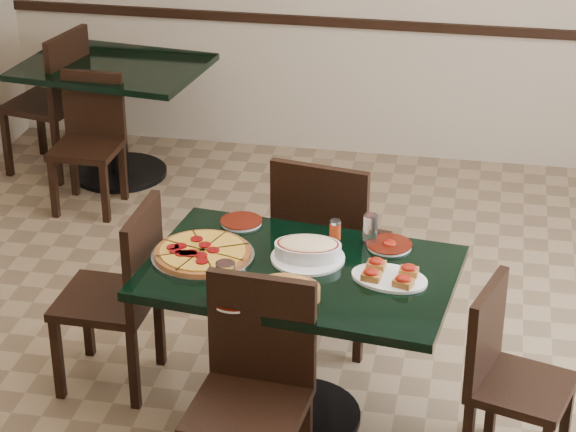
% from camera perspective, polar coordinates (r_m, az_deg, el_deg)
% --- Properties ---
extents(floor, '(5.50, 5.50, 0.00)m').
position_cam_1_polar(floor, '(5.21, 1.00, -8.56)').
color(floor, '#796146').
rests_on(floor, ground).
extents(room_shell, '(5.50, 5.50, 5.50)m').
position_cam_1_polar(room_shell, '(6.22, 13.35, 8.68)').
color(room_shell, white).
rests_on(room_shell, floor).
extents(main_table, '(1.35, 0.95, 0.75)m').
position_cam_1_polar(main_table, '(4.69, 0.60, -4.63)').
color(main_table, black).
rests_on(main_table, floor).
extents(back_table, '(1.20, 0.94, 0.75)m').
position_cam_1_polar(back_table, '(7.16, -8.79, 5.93)').
color(back_table, black).
rests_on(back_table, floor).
extents(chair_far, '(0.53, 0.53, 0.98)m').
position_cam_1_polar(chair_far, '(5.24, 1.99, -1.26)').
color(chair_far, black).
rests_on(chair_far, floor).
extents(chair_near, '(0.46, 0.46, 0.91)m').
position_cam_1_polar(chair_near, '(4.34, -1.73, -8.40)').
color(chair_near, black).
rests_on(chair_near, floor).
extents(chair_right, '(0.47, 0.47, 0.80)m').
position_cam_1_polar(chair_right, '(4.60, 11.00, -7.70)').
color(chair_right, black).
rests_on(chair_right, floor).
extents(chair_left, '(0.43, 0.43, 0.89)m').
position_cam_1_polar(chair_left, '(5.02, -8.39, -3.63)').
color(chair_left, black).
rests_on(chair_left, floor).
extents(back_chair_near, '(0.39, 0.39, 0.81)m').
position_cam_1_polar(back_chair_near, '(6.81, -10.03, 4.10)').
color(back_chair_near, black).
rests_on(back_chair_near, floor).
extents(back_chair_left, '(0.52, 0.52, 0.94)m').
position_cam_1_polar(back_chair_left, '(7.27, -11.71, 6.06)').
color(back_chair_left, black).
rests_on(back_chair_left, floor).
extents(pepperoni_pizza, '(0.43, 0.43, 0.04)m').
position_cam_1_polar(pepperoni_pizza, '(4.70, -4.36, -1.89)').
color(pepperoni_pizza, silver).
rests_on(pepperoni_pizza, main_table).
extents(lasagna_casserole, '(0.31, 0.31, 0.09)m').
position_cam_1_polar(lasagna_casserole, '(4.65, 1.02, -1.70)').
color(lasagna_casserole, silver).
rests_on(lasagna_casserole, main_table).
extents(bread_basket, '(0.26, 0.20, 0.10)m').
position_cam_1_polar(bread_basket, '(4.38, 0.11, -3.68)').
color(bread_basket, brown).
rests_on(bread_basket, main_table).
extents(bruschetta_platter, '(0.36, 0.29, 0.05)m').
position_cam_1_polar(bruschetta_platter, '(4.53, 5.18, -2.99)').
color(bruschetta_platter, silver).
rests_on(bruschetta_platter, main_table).
extents(side_plate_near, '(0.20, 0.20, 0.02)m').
position_cam_1_polar(side_plate_near, '(4.38, -2.70, -4.25)').
color(side_plate_near, silver).
rests_on(side_plate_near, main_table).
extents(side_plate_far_r, '(0.19, 0.19, 0.03)m').
position_cam_1_polar(side_plate_far_r, '(4.79, 5.17, -1.46)').
color(side_plate_far_r, silver).
rests_on(side_plate_far_r, main_table).
extents(side_plate_far_l, '(0.19, 0.19, 0.02)m').
position_cam_1_polar(side_plate_far_l, '(4.97, -2.39, -0.29)').
color(side_plate_far_l, silver).
rests_on(side_plate_far_l, main_table).
extents(napkin_setting, '(0.17, 0.17, 0.01)m').
position_cam_1_polar(napkin_setting, '(4.37, -2.19, -4.39)').
color(napkin_setting, white).
rests_on(napkin_setting, main_table).
extents(water_glass_a, '(0.06, 0.06, 0.14)m').
position_cam_1_polar(water_glass_a, '(4.78, 4.21, -0.70)').
color(water_glass_a, white).
rests_on(water_glass_a, main_table).
extents(water_glass_b, '(0.08, 0.08, 0.16)m').
position_cam_1_polar(water_glass_b, '(4.35, -3.18, -3.34)').
color(water_glass_b, white).
rests_on(water_glass_b, main_table).
extents(pepper_shaker, '(0.05, 0.05, 0.09)m').
position_cam_1_polar(pepper_shaker, '(4.82, 2.41, -0.69)').
color(pepper_shaker, '#C03F14').
rests_on(pepper_shaker, main_table).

